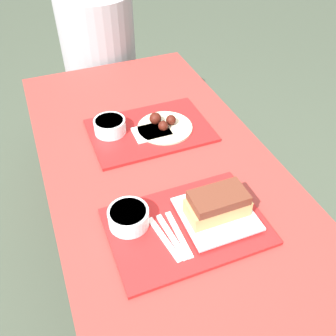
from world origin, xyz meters
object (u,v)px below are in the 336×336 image
object	(u,v)px
person_seated_across	(98,41)
bowl_coleslaw_near	(129,217)
brisket_sandwich_plate	(217,208)
bowl_coleslaw_far	(110,125)
tray_far	(150,130)
tray_near	(187,226)
wings_plate_far	(164,125)

from	to	relation	value
person_seated_across	bowl_coleslaw_near	bearing A→B (deg)	-99.59
brisket_sandwich_plate	bowl_coleslaw_far	xyz separation A→B (m)	(-0.18, 0.51, -0.01)
tray_far	bowl_coleslaw_far	world-z (taller)	bowl_coleslaw_far
bowl_coleslaw_far	person_seated_across	xyz separation A→B (m)	(0.14, 0.77, -0.01)
tray_near	bowl_coleslaw_far	size ratio (longest dim) A/B	3.81
wings_plate_far	person_seated_across	world-z (taller)	person_seated_across
bowl_coleslaw_near	wings_plate_far	distance (m)	0.47
bowl_coleslaw_far	wings_plate_far	xyz separation A→B (m)	(0.19, -0.05, -0.02)
wings_plate_far	brisket_sandwich_plate	bearing A→B (deg)	-91.84
brisket_sandwich_plate	wings_plate_far	bearing A→B (deg)	88.16
bowl_coleslaw_far	person_seated_across	bearing A→B (deg)	79.64
brisket_sandwich_plate	person_seated_across	size ratio (longest dim) A/B	0.28
brisket_sandwich_plate	bowl_coleslaw_far	bearing A→B (deg)	109.22
bowl_coleslaw_far	bowl_coleslaw_near	bearing A→B (deg)	-98.25
bowl_coleslaw_far	wings_plate_far	size ratio (longest dim) A/B	0.56
tray_near	wings_plate_far	xyz separation A→B (m)	(0.11, 0.46, 0.02)
brisket_sandwich_plate	person_seated_across	world-z (taller)	person_seated_across
bowl_coleslaw_near	person_seated_across	world-z (taller)	person_seated_across
brisket_sandwich_plate	bowl_coleslaw_far	world-z (taller)	brisket_sandwich_plate
brisket_sandwich_plate	wings_plate_far	xyz separation A→B (m)	(0.01, 0.47, -0.03)
bowl_coleslaw_far	tray_far	bearing A→B (deg)	-14.86
bowl_coleslaw_near	person_seated_across	distance (m)	1.24
tray_far	bowl_coleslaw_near	distance (m)	0.46
tray_far	tray_near	bearing A→B (deg)	-96.74
bowl_coleslaw_far	wings_plate_far	distance (m)	0.20
tray_far	wings_plate_far	size ratio (longest dim) A/B	2.14
tray_near	bowl_coleslaw_far	distance (m)	0.52
person_seated_across	wings_plate_far	bearing A→B (deg)	-86.32
bowl_coleslaw_far	person_seated_across	distance (m)	0.79
bowl_coleslaw_near	wings_plate_far	size ratio (longest dim) A/B	0.56
wings_plate_far	tray_far	bearing A→B (deg)	167.28
tray_near	person_seated_across	xyz separation A→B (m)	(0.05, 1.29, 0.02)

